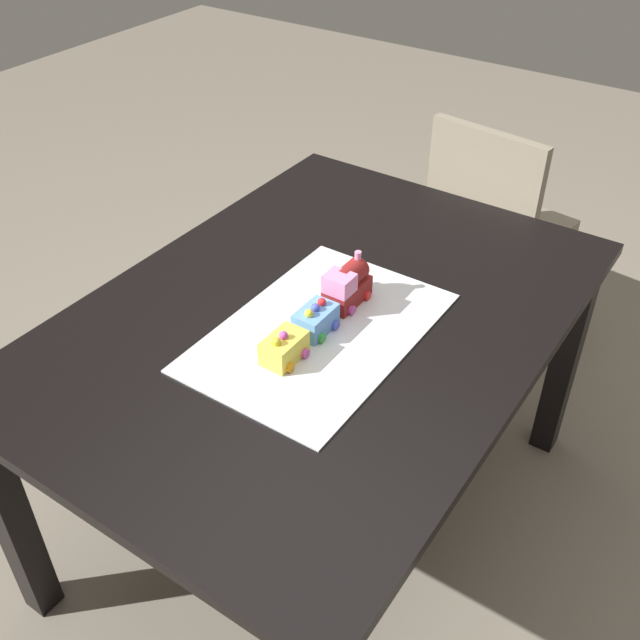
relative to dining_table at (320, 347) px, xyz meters
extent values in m
plane|color=gray|center=(0.00, 0.00, -0.63)|extent=(8.00, 8.00, 0.00)
cube|color=black|center=(0.00, 0.00, 0.09)|extent=(1.40, 1.00, 0.03)
cube|color=black|center=(-0.64, -0.44, -0.28)|extent=(0.07, 0.07, 0.71)
cube|color=black|center=(0.64, -0.44, -0.28)|extent=(0.07, 0.07, 0.71)
cube|color=black|center=(-0.64, 0.44, -0.28)|extent=(0.07, 0.07, 0.71)
cube|color=gray|center=(-1.10, 0.03, -0.19)|extent=(0.45, 0.45, 0.04)
cube|color=gray|center=(-0.92, 0.01, 0.03)|extent=(0.09, 0.40, 0.40)
cube|color=gray|center=(-1.25, 0.22, -0.42)|extent=(0.04, 0.04, 0.42)
cube|color=gray|center=(-1.29, -0.12, -0.42)|extent=(0.04, 0.04, 0.42)
cube|color=gray|center=(-0.91, 0.18, -0.42)|extent=(0.04, 0.04, 0.42)
cube|color=gray|center=(-0.95, -0.16, -0.42)|extent=(0.04, 0.04, 0.42)
cube|color=silver|center=(0.06, 0.04, 0.11)|extent=(0.60, 0.40, 0.00)
cube|color=maroon|center=(-0.06, 0.03, 0.14)|extent=(0.12, 0.06, 0.05)
cylinder|color=maroon|center=(-0.08, 0.03, 0.18)|extent=(0.08, 0.05, 0.05)
cube|color=pink|center=(-0.03, 0.03, 0.18)|extent=(0.06, 0.06, 0.04)
cylinder|color=pink|center=(-0.11, 0.03, 0.21)|extent=(0.02, 0.02, 0.03)
sphere|color=#F4EFCC|center=(-0.13, 0.03, 0.14)|extent=(0.02, 0.02, 0.02)
cylinder|color=green|center=(-0.10, 0.00, 0.12)|extent=(0.02, 0.01, 0.02)
cylinder|color=#D84CB2|center=(-0.03, 0.00, 0.12)|extent=(0.02, 0.01, 0.02)
cylinder|color=red|center=(-0.10, 0.07, 0.12)|extent=(0.02, 0.01, 0.02)
cylinder|color=#D84CB2|center=(-0.03, 0.07, 0.12)|extent=(0.02, 0.01, 0.02)
cube|color=#669EEA|center=(0.07, 0.03, 0.14)|extent=(0.10, 0.06, 0.06)
cylinder|color=yellow|center=(0.04, 0.00, 0.12)|extent=(0.02, 0.01, 0.02)
cylinder|color=red|center=(0.09, 0.00, 0.12)|extent=(0.02, 0.01, 0.02)
cylinder|color=#4C59D8|center=(0.04, 0.07, 0.12)|extent=(0.02, 0.01, 0.02)
cylinder|color=green|center=(0.09, 0.07, 0.12)|extent=(0.02, 0.01, 0.02)
sphere|color=yellow|center=(0.09, 0.03, 0.17)|extent=(0.02, 0.02, 0.02)
sphere|color=red|center=(0.04, 0.03, 0.17)|extent=(0.02, 0.02, 0.02)
sphere|color=#4C59D8|center=(0.07, 0.03, 0.17)|extent=(0.02, 0.02, 0.02)
cube|color=#F4E04C|center=(0.18, 0.03, 0.14)|extent=(0.10, 0.06, 0.06)
cylinder|color=yellow|center=(0.16, 0.00, 0.12)|extent=(0.02, 0.01, 0.02)
cylinder|color=red|center=(0.21, 0.00, 0.12)|extent=(0.02, 0.01, 0.02)
cylinder|color=#D84CB2|center=(0.16, 0.07, 0.12)|extent=(0.02, 0.01, 0.02)
cylinder|color=orange|center=(0.21, 0.07, 0.12)|extent=(0.02, 0.01, 0.02)
sphere|color=#D84CB2|center=(0.18, 0.03, 0.17)|extent=(0.02, 0.02, 0.02)
sphere|color=yellow|center=(0.21, 0.03, 0.17)|extent=(0.02, 0.02, 0.02)
camera|label=1|loc=(1.13, 0.77, 1.13)|focal=41.36mm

